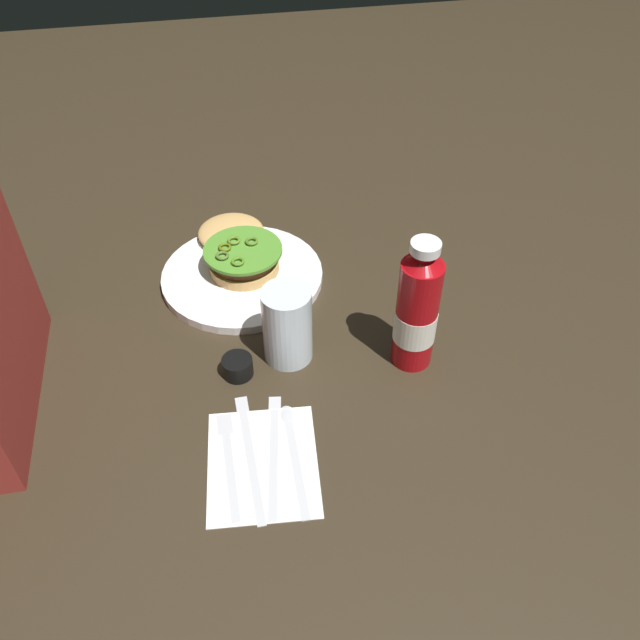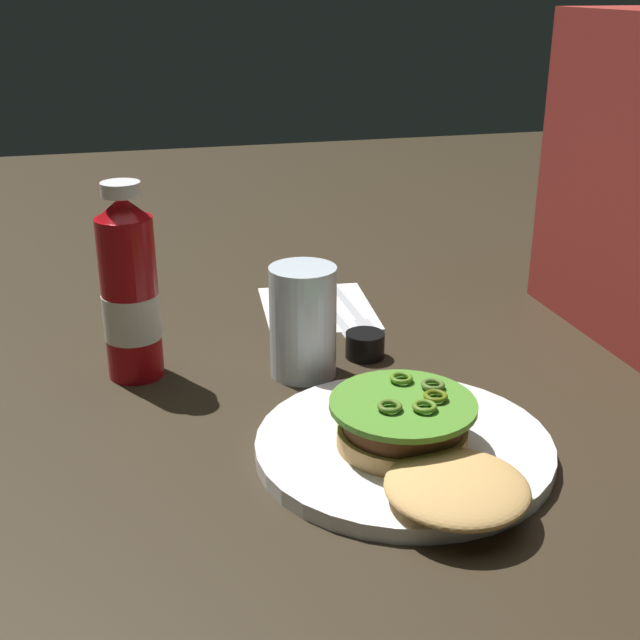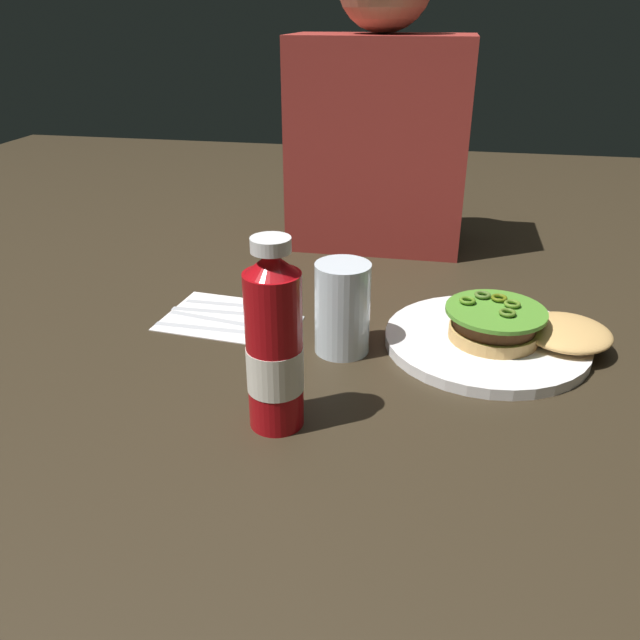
% 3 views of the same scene
% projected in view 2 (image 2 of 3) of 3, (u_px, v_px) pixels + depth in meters
% --- Properties ---
extents(ground_plane, '(3.00, 3.00, 0.00)m').
position_uv_depth(ground_plane, '(280.00, 398.00, 0.92)').
color(ground_plane, '#2F2518').
extents(dinner_plate, '(0.29, 0.29, 0.02)m').
position_uv_depth(dinner_plate, '(404.00, 447.00, 0.81)').
color(dinner_plate, white).
rests_on(dinner_plate, ground_plane).
extents(burger_sandwich, '(0.23, 0.14, 0.05)m').
position_uv_depth(burger_sandwich, '(421.00, 445.00, 0.76)').
color(burger_sandwich, tan).
rests_on(burger_sandwich, dinner_plate).
extents(ketchup_bottle, '(0.06, 0.06, 0.23)m').
position_uv_depth(ketchup_bottle, '(130.00, 293.00, 0.94)').
color(ketchup_bottle, '#A90B11').
rests_on(ketchup_bottle, ground_plane).
extents(water_glass, '(0.08, 0.08, 0.13)m').
position_uv_depth(water_glass, '(303.00, 321.00, 0.96)').
color(water_glass, silver).
rests_on(water_glass, ground_plane).
extents(condiment_cup, '(0.05, 0.05, 0.03)m').
position_uv_depth(condiment_cup, '(365.00, 345.00, 1.02)').
color(condiment_cup, black).
rests_on(condiment_cup, ground_plane).
extents(napkin, '(0.20, 0.17, 0.00)m').
position_uv_depth(napkin, '(318.00, 307.00, 1.17)').
color(napkin, white).
rests_on(napkin, ground_plane).
extents(spoon_utensil, '(0.19, 0.03, 0.00)m').
position_uv_depth(spoon_utensil, '(290.00, 315.00, 1.14)').
color(spoon_utensil, silver).
rests_on(spoon_utensil, napkin).
extents(butter_knife, '(0.21, 0.05, 0.00)m').
position_uv_depth(butter_knife, '(309.00, 313.00, 1.14)').
color(butter_knife, silver).
rests_on(butter_knife, napkin).
extents(steak_knife, '(0.22, 0.02, 0.00)m').
position_uv_depth(steak_knife, '(334.00, 311.00, 1.15)').
color(steak_knife, silver).
rests_on(steak_knife, napkin).
extents(fork_utensil, '(0.18, 0.02, 0.00)m').
position_uv_depth(fork_utensil, '(353.00, 308.00, 1.16)').
color(fork_utensil, silver).
rests_on(fork_utensil, napkin).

